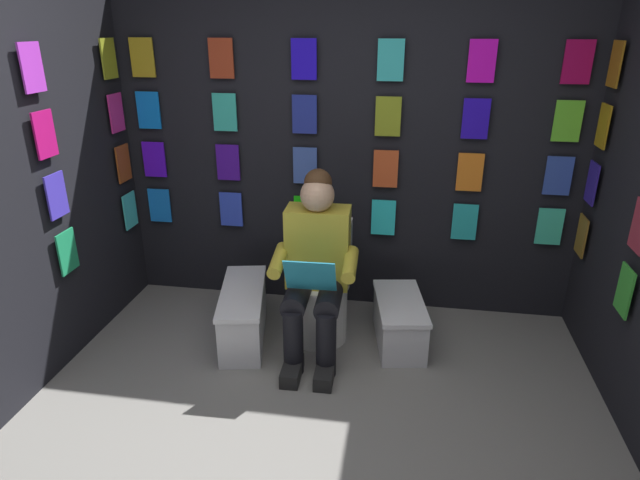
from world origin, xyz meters
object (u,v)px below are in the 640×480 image
at_px(toilet, 320,289).
at_px(comic_longbox_far, 243,314).
at_px(comic_longbox_near, 399,321).
at_px(person_reading, 315,267).

bearing_deg(toilet, comic_longbox_far, 16.90).
distance_m(comic_longbox_near, comic_longbox_far, 1.05).
xyz_separation_m(person_reading, comic_longbox_far, (0.51, -0.06, -0.42)).
bearing_deg(toilet, comic_longbox_near, 172.76).
relative_size(toilet, comic_longbox_near, 1.17).
height_order(toilet, comic_longbox_near, toilet).
bearing_deg(comic_longbox_far, comic_longbox_near, 174.47).
bearing_deg(toilet, person_reading, 89.78).
height_order(comic_longbox_near, comic_longbox_far, comic_longbox_far).
height_order(person_reading, comic_longbox_far, person_reading).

